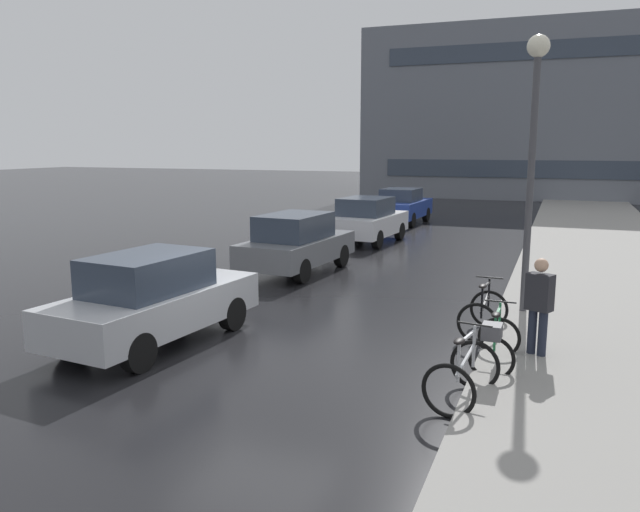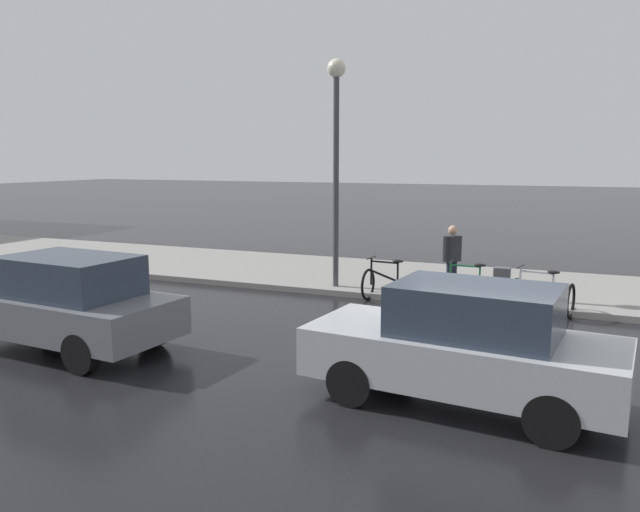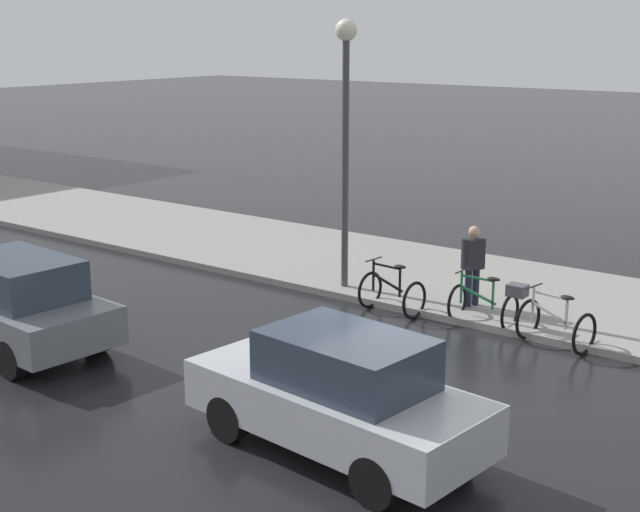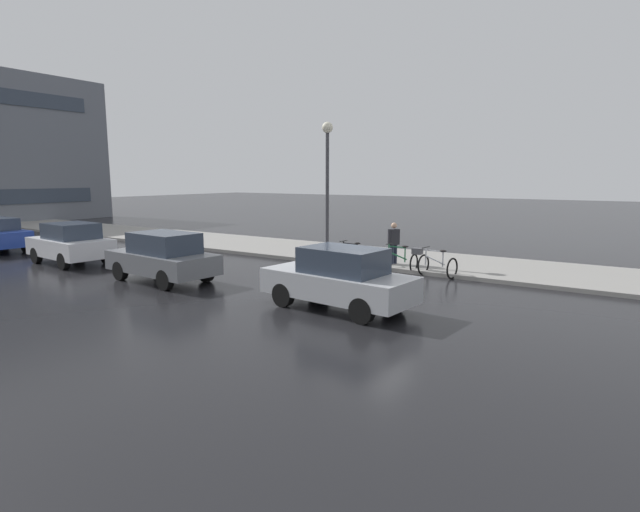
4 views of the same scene
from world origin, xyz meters
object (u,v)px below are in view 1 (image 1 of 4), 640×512
object	(u,v)px
car_blue	(402,206)
pedestrian	(539,304)
bicycle_third	(483,314)
bicycle_nearest	(463,375)
streetlamp	(534,128)
car_silver	(154,299)
bicycle_second	(495,342)
car_white	(367,220)
car_grey	(296,243)

from	to	relation	value
car_blue	pedestrian	world-z (taller)	pedestrian
pedestrian	car_blue	bearing A→B (deg)	110.80
bicycle_third	bicycle_nearest	bearing A→B (deg)	-88.03
bicycle_third	streetlamp	distance (m)	3.81
bicycle_third	car_silver	xyz separation A→B (m)	(-5.39, -2.63, 0.41)
pedestrian	car_silver	bearing A→B (deg)	-167.45
bicycle_third	pedestrian	distance (m)	1.66
bicycle_second	car_silver	xyz separation A→B (m)	(-5.78, -0.71, 0.32)
car_white	car_grey	bearing A→B (deg)	-92.45
bicycle_third	car_blue	size ratio (longest dim) A/B	0.30
bicycle_nearest	streetlamp	world-z (taller)	streetlamp
car_silver	car_grey	xyz separation A→B (m)	(-0.17, 6.73, 0.01)
car_white	streetlamp	distance (m)	10.68
bicycle_nearest	car_blue	xyz separation A→B (m)	(-5.60, 19.13, 0.38)
bicycle_nearest	pedestrian	size ratio (longest dim) A/B	0.75
car_grey	car_blue	world-z (taller)	car_grey
car_grey	streetlamp	size ratio (longest dim) A/B	0.74
car_blue	car_silver	bearing A→B (deg)	-89.68
car_silver	pedestrian	world-z (taller)	pedestrian
car_silver	streetlamp	size ratio (longest dim) A/B	0.76
bicycle_nearest	car_white	distance (m)	14.30
car_grey	streetlamp	distance (m)	7.32
bicycle_second	bicycle_third	bearing A→B (deg)	101.65
car_grey	car_white	world-z (taller)	same
bicycle_second	bicycle_third	world-z (taller)	bicycle_third
car_silver	pedestrian	size ratio (longest dim) A/B	2.46
bicycle_third	car_silver	bearing A→B (deg)	-153.98
bicycle_third	streetlamp	size ratio (longest dim) A/B	0.21
car_grey	streetlamp	xyz separation A→B (m)	(6.18, -2.53, 3.00)
bicycle_third	car_grey	bearing A→B (deg)	143.59
bicycle_second	streetlamp	distance (m)	4.83
bicycle_nearest	pedestrian	bearing A→B (deg)	67.16
car_silver	streetlamp	distance (m)	7.92
bicycle_third	car_blue	world-z (taller)	car_blue
car_white	car_blue	distance (m)	5.91
bicycle_nearest	bicycle_third	xyz separation A→B (m)	(-0.11, 3.29, 0.00)
bicycle_second	pedestrian	size ratio (longest dim) A/B	0.82
bicycle_third	streetlamp	xyz separation A→B (m)	(0.62, 1.57, 3.42)
bicycle_nearest	bicycle_second	xyz separation A→B (m)	(0.28, 1.37, 0.08)
car_white	bicycle_nearest	bearing A→B (deg)	-67.70
bicycle_third	car_silver	distance (m)	6.01
car_silver	car_blue	bearing A→B (deg)	90.32
bicycle_nearest	streetlamp	xyz separation A→B (m)	(0.51, 4.85, 3.42)
bicycle_second	streetlamp	world-z (taller)	streetlamp
bicycle_nearest	car_blue	bearing A→B (deg)	106.32
car_white	pedestrian	distance (m)	12.80
car_grey	streetlamp	bearing A→B (deg)	-22.30
bicycle_third	car_silver	world-z (taller)	car_silver
pedestrian	bicycle_second	bearing A→B (deg)	-130.04
car_silver	pedestrian	distance (m)	6.53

